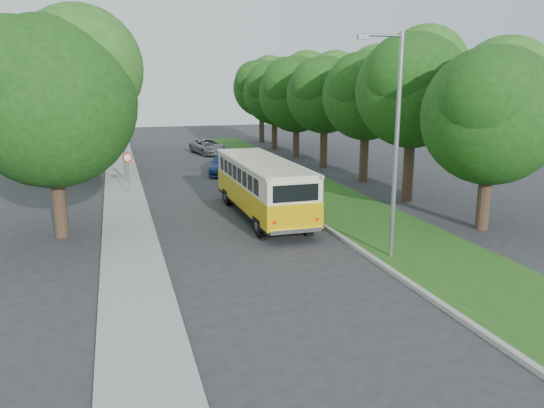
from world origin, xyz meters
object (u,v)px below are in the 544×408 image
object	(u,v)px
lamppost_far	(120,118)
car_blue	(224,164)
car_white	(250,173)
car_grey	(209,147)
vintage_bus	(262,188)
lamppost_near	(394,140)
car_silver	(275,190)

from	to	relation	value
lamppost_far	car_blue	world-z (taller)	lamppost_far
car_white	car_blue	xyz separation A→B (m)	(-0.86, 4.09, 0.02)
car_grey	lamppost_far	bearing A→B (deg)	-133.15
vintage_bus	car_grey	bearing A→B (deg)	85.76
lamppost_near	lamppost_far	size ratio (longest dim) A/B	1.07
lamppost_near	vintage_bus	distance (m)	8.34
vintage_bus	car_white	bearing A→B (deg)	79.18
lamppost_near	car_silver	xyz separation A→B (m)	(-1.21, 10.29, -3.72)
vintage_bus	car_blue	size ratio (longest dim) A/B	2.04
lamppost_near	vintage_bus	size ratio (longest dim) A/B	0.84
car_silver	car_grey	xyz separation A→B (m)	(-0.07, 20.40, 0.03)
vintage_bus	car_grey	size ratio (longest dim) A/B	1.95
lamppost_far	car_white	bearing A→B (deg)	-18.67
lamppost_near	car_white	xyz separation A→B (m)	(-1.21, 15.90, -3.71)
lamppost_far	car_white	size ratio (longest dim) A/B	1.88
lamppost_far	car_white	distance (m)	8.83
car_silver	car_grey	bearing A→B (deg)	84.23
car_white	car_blue	world-z (taller)	car_blue
car_silver	car_white	bearing A→B (deg)	84.03
vintage_bus	car_white	distance (m)	8.77
lamppost_near	car_silver	bearing A→B (deg)	96.69
lamppost_near	vintage_bus	world-z (taller)	lamppost_near
lamppost_near	car_white	distance (m)	16.37
lamppost_near	car_blue	size ratio (longest dim) A/B	1.71
car_white	car_blue	distance (m)	4.18
car_blue	lamppost_near	bearing A→B (deg)	-69.98
lamppost_far	vintage_bus	bearing A→B (deg)	-61.22
lamppost_near	car_blue	distance (m)	20.43
car_silver	car_white	xyz separation A→B (m)	(0.00, 5.61, 0.01)
vintage_bus	car_white	xyz separation A→B (m)	(1.55, 8.60, -0.76)
vintage_bus	car_silver	size ratio (longest dim) A/B	2.51
lamppost_far	car_white	world-z (taller)	lamppost_far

